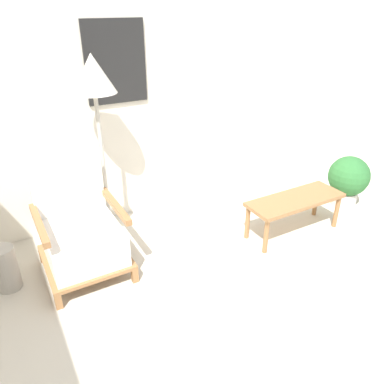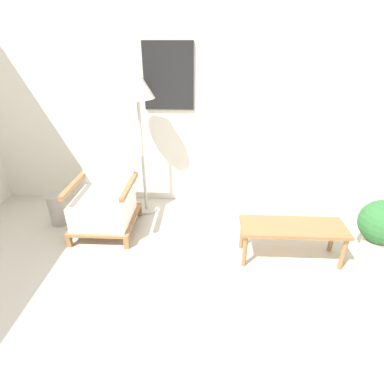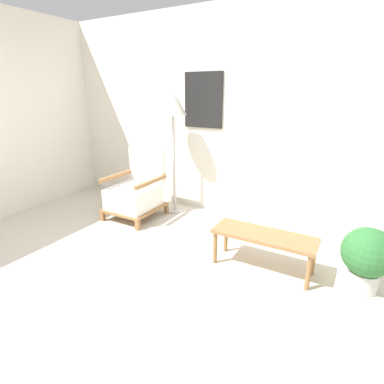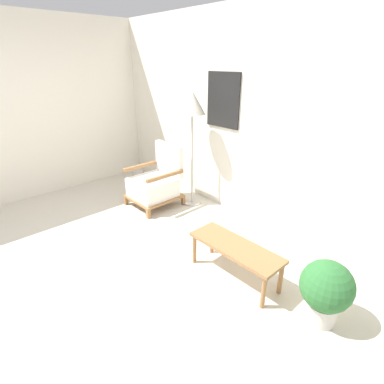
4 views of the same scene
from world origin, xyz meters
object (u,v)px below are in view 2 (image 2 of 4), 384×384
floor_lamp (137,91)px  vase (57,209)px  armchair (105,201)px  potted_plant (381,225)px  coffee_table (293,230)px

floor_lamp → vase: (-0.95, -0.36, -1.25)m
armchair → vase: size_ratio=2.45×
armchair → potted_plant: (2.79, -0.32, -0.01)m
coffee_table → vase: bearing=168.9°
floor_lamp → potted_plant: floor_lamp is taller
armchair → floor_lamp: floor_lamp is taller
coffee_table → armchair: bearing=167.4°
armchair → floor_lamp: (0.36, 0.42, 1.09)m
floor_lamp → coffee_table: bearing=-28.5°
coffee_table → vase: coffee_table is taller
floor_lamp → potted_plant: bearing=-16.9°
floor_lamp → vase: size_ratio=4.54×
potted_plant → coffee_table: bearing=-172.8°
armchair → vase: bearing=173.8°
floor_lamp → potted_plant: 2.77m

